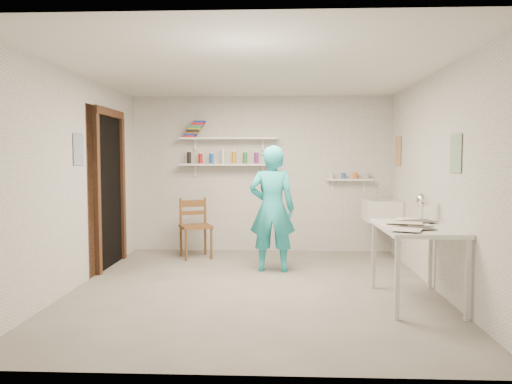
{
  "coord_description": "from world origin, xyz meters",
  "views": [
    {
      "loc": [
        0.26,
        -5.49,
        1.46
      ],
      "look_at": [
        0.0,
        0.4,
        1.05
      ],
      "focal_mm": 35.0,
      "sensor_mm": 36.0,
      "label": 1
    }
  ],
  "objects_px": {
    "man": "(272,209)",
    "wall_clock": "(272,187)",
    "work_table": "(416,265)",
    "belfast_sink": "(382,210)",
    "wooden_chair": "(196,226)",
    "desk_lamp": "(423,200)"
  },
  "relations": [
    {
      "from": "man",
      "to": "wall_clock",
      "type": "relative_size",
      "value": 5.56
    },
    {
      "from": "man",
      "to": "work_table",
      "type": "xyz_separation_m",
      "value": [
        1.45,
        -1.35,
        -0.42
      ]
    },
    {
      "from": "belfast_sink",
      "to": "work_table",
      "type": "height_order",
      "value": "belfast_sink"
    },
    {
      "from": "belfast_sink",
      "to": "wooden_chair",
      "type": "relative_size",
      "value": 0.65
    },
    {
      "from": "man",
      "to": "work_table",
      "type": "height_order",
      "value": "man"
    },
    {
      "from": "work_table",
      "to": "desk_lamp",
      "type": "height_order",
      "value": "desk_lamp"
    },
    {
      "from": "wooden_chair",
      "to": "desk_lamp",
      "type": "distance_m",
      "value": 3.28
    },
    {
      "from": "wall_clock",
      "to": "desk_lamp",
      "type": "height_order",
      "value": "wall_clock"
    },
    {
      "from": "belfast_sink",
      "to": "wall_clock",
      "type": "bearing_deg",
      "value": -158.19
    },
    {
      "from": "man",
      "to": "wall_clock",
      "type": "xyz_separation_m",
      "value": [
        -0.01,
        0.22,
        0.27
      ]
    },
    {
      "from": "belfast_sink",
      "to": "wooden_chair",
      "type": "xyz_separation_m",
      "value": [
        -2.68,
        -0.06,
        -0.24
      ]
    },
    {
      "from": "wooden_chair",
      "to": "work_table",
      "type": "relative_size",
      "value": 0.79
    },
    {
      "from": "wall_clock",
      "to": "man",
      "type": "bearing_deg",
      "value": -84.91
    },
    {
      "from": "belfast_sink",
      "to": "wooden_chair",
      "type": "height_order",
      "value": "wooden_chair"
    },
    {
      "from": "man",
      "to": "work_table",
      "type": "bearing_deg",
      "value": 139.65
    },
    {
      "from": "work_table",
      "to": "wooden_chair",
      "type": "bearing_deg",
      "value": 140.15
    },
    {
      "from": "wooden_chair",
      "to": "work_table",
      "type": "bearing_deg",
      "value": -62.63
    },
    {
      "from": "wall_clock",
      "to": "wooden_chair",
      "type": "distance_m",
      "value": 1.39
    },
    {
      "from": "desk_lamp",
      "to": "wall_clock",
      "type": "bearing_deg",
      "value": 146.33
    },
    {
      "from": "wall_clock",
      "to": "wooden_chair",
      "type": "bearing_deg",
      "value": 155.11
    },
    {
      "from": "belfast_sink",
      "to": "man",
      "type": "relative_size",
      "value": 0.37
    },
    {
      "from": "work_table",
      "to": "wall_clock",
      "type": "bearing_deg",
      "value": 132.98
    }
  ]
}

